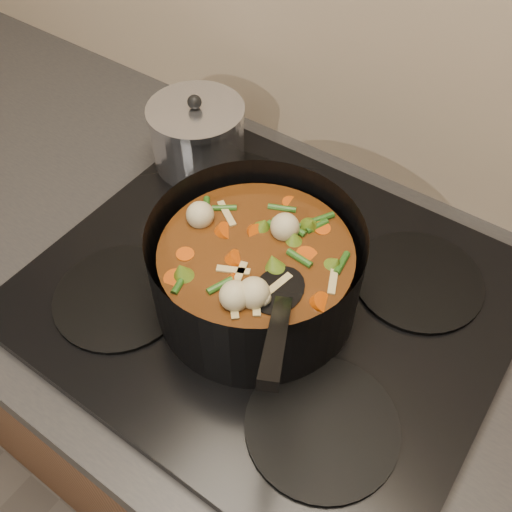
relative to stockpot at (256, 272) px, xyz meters
The scene contains 4 objects.
counter 0.54m from the stockpot, 77.72° to the left, with size 2.64×0.64×0.91m.
stovetop 0.08m from the stockpot, 77.72° to the left, with size 0.62×0.54×0.03m.
stockpot is the anchor object (origin of this frame).
saucepan 0.31m from the stockpot, 143.17° to the left, with size 0.16×0.16×0.13m.
Camera 1 is at (0.26, 1.53, 1.56)m, focal length 40.00 mm.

